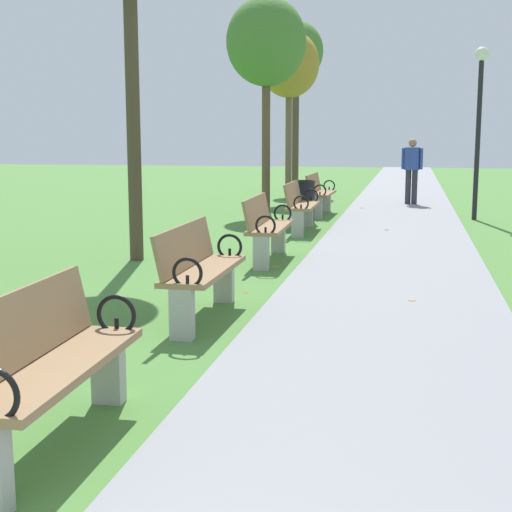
{
  "coord_description": "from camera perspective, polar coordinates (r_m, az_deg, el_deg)",
  "views": [
    {
      "loc": [
        1.43,
        -0.51,
        1.75
      ],
      "look_at": [
        -0.05,
        6.6,
        0.55
      ],
      "focal_mm": 51.91,
      "sensor_mm": 36.0,
      "label": 1
    }
  ],
  "objects": [
    {
      "name": "paved_walkway",
      "position": [
        18.59,
        11.11,
        3.82
      ],
      "size": [
        2.45,
        44.0,
        0.02
      ],
      "primitive_type": "cube",
      "color": "gray",
      "rests_on": "ground"
    },
    {
      "name": "tree_4",
      "position": [
        19.97,
        2.57,
        14.44
      ],
      "size": [
        1.58,
        1.58,
        4.43
      ],
      "color": "brown",
      "rests_on": "ground"
    },
    {
      "name": "trash_bin",
      "position": [
        14.85,
        3.68,
        4.22
      ],
      "size": [
        0.48,
        0.48,
        0.84
      ],
      "color": "black",
      "rests_on": "ground"
    },
    {
      "name": "park_bench_4",
      "position": [
        10.27,
        0.83,
        2.3
      ],
      "size": [
        0.51,
        1.61,
        0.9
      ],
      "color": "#93704C",
      "rests_on": "ground"
    },
    {
      "name": "park_bench_2",
      "position": [
        4.29,
        -15.78,
        -8.09
      ],
      "size": [
        0.51,
        1.61,
        0.9
      ],
      "color": "#93704C",
      "rests_on": "ground"
    },
    {
      "name": "pedestrian_walking",
      "position": [
        18.97,
        11.93,
        6.68
      ],
      "size": [
        0.52,
        0.28,
        1.62
      ],
      "color": "#2D2D38",
      "rests_on": "paved_walkway"
    },
    {
      "name": "lamp_post",
      "position": [
        15.92,
        16.84,
        10.98
      ],
      "size": [
        0.28,
        0.28,
        3.48
      ],
      "color": "black",
      "rests_on": "ground"
    },
    {
      "name": "tree_5",
      "position": [
        23.03,
        3.11,
        15.31
      ],
      "size": [
        1.63,
        1.63,
        5.11
      ],
      "color": "#4C3D2D",
      "rests_on": "ground"
    },
    {
      "name": "scattered_leaves",
      "position": [
        8.61,
        -2.12,
        -2.28
      ],
      "size": [
        4.02,
        17.38,
        0.02
      ],
      "color": "brown",
      "rests_on": "ground"
    },
    {
      "name": "park_bench_6",
      "position": [
        16.25,
        4.92,
        4.87
      ],
      "size": [
        0.5,
        1.61,
        0.9
      ],
      "color": "#93704C",
      "rests_on": "ground"
    },
    {
      "name": "park_bench_3",
      "position": [
        7.03,
        -4.39,
        -1.0
      ],
      "size": [
        0.48,
        1.6,
        0.9
      ],
      "color": "#93704C",
      "rests_on": "ground"
    },
    {
      "name": "park_bench_5",
      "position": [
        13.39,
        3.43,
        3.93
      ],
      "size": [
        0.5,
        1.61,
        0.9
      ],
      "color": "#93704C",
      "rests_on": "ground"
    },
    {
      "name": "tree_3",
      "position": [
        17.09,
        0.79,
        16.07
      ],
      "size": [
        1.78,
        1.78,
        4.77
      ],
      "color": "brown",
      "rests_on": "ground"
    }
  ]
}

